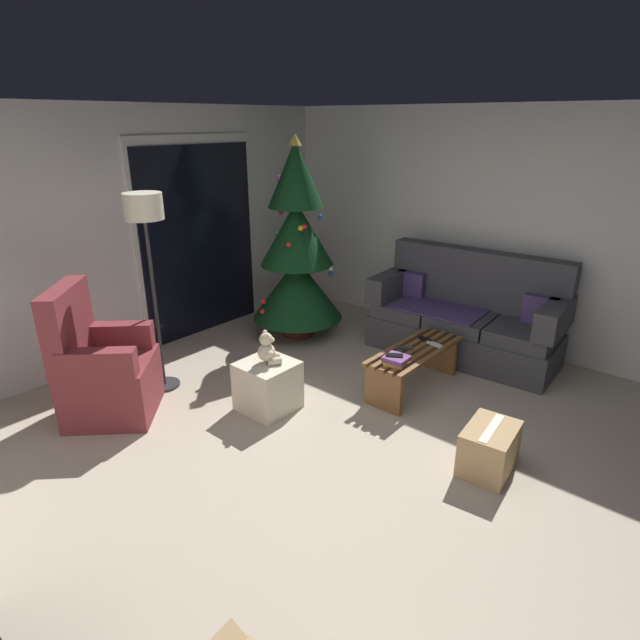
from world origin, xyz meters
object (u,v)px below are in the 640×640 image
Objects in this scene: coffee_table at (414,362)px; ottoman at (268,386)px; remote_white at (435,344)px; teddy_bear_cream at (268,350)px; couch at (466,318)px; floor_lamp at (146,227)px; christmas_tree at (297,253)px; remote_graphite at (404,348)px; armchair at (103,371)px; cell_phone at (395,355)px; remote_black at (426,340)px; cardboard_box_taped_mid_floor at (489,449)px; book_stack at (396,360)px.

ottoman is at bearing 145.73° from coffee_table.
remote_white is at bearing -33.30° from ottoman.
teddy_bear_cream reaches higher than remote_white.
teddy_bear_cream reaches higher than ottoman.
couch reaches higher than ottoman.
christmas_tree is at bearing -3.31° from floor_lamp.
remote_graphite reaches higher than coffee_table.
christmas_tree reaches higher than ottoman.
couch is 2.27m from teddy_bear_cream.
cell_phone is at bearing -46.17° from armchair.
remote_black is 1.55m from ottoman.
cell_phone is 1.11m from cardboard_box_taped_mid_floor.
coffee_table is (-1.03, -0.00, -0.13)m from couch.
couch is 8.81× the size of book_stack.
remote_black is 1.77m from christmas_tree.
armchair is (-1.69, 1.76, -0.07)m from cell_phone.
cardboard_box_taped_mid_floor is at bearing -119.99° from remote_black.
christmas_tree reaches higher than remote_white.
couch is at bearing 9.97° from remote_black.
teddy_bear_cream is (-1.11, 0.76, 0.29)m from coffee_table.
armchair is (-2.06, 1.74, 0.14)m from coffee_table.
couch reaches higher than remote_black.
book_stack reaches higher than remote_white.
teddy_bear_cream reaches higher than remote_graphite.
book_stack is at bearing -174.47° from coffee_table.
couch reaches higher than cell_phone.
remote_white is 2.75m from floor_lamp.
remote_white is 1.56m from teddy_bear_cream.
book_stack is at bearing -178.34° from couch.
armchair is 3.10m from cardboard_box_taped_mid_floor.
floor_lamp is at bearing -38.47° from remote_white.
christmas_tree is at bearing 36.67° from remote_graphite.
floor_lamp is at bearing 105.37° from cardboard_box_taped_mid_floor.
floor_lamp reaches higher than cardboard_box_taped_mid_floor.
armchair reaches higher than ottoman.
floor_lamp is 1.69m from ottoman.
armchair is at bearing 179.00° from christmas_tree.
couch is 13.78× the size of cell_phone.
remote_black is 0.32× the size of cardboard_box_taped_mid_floor.
couch is 1.04m from coffee_table.
remote_graphite is at bearing -33.51° from teddy_bear_cream.
armchair is (-3.09, 1.74, 0.00)m from couch.
couch is 0.85m from remote_white.
ottoman reaches higher than cardboard_box_taped_mid_floor.
floor_lamp is (-1.47, 1.80, 1.24)m from coffee_table.
armchair is 1.25m from floor_lamp.
teddy_bear_cream is (0.95, -0.98, 0.15)m from armchair.
couch is 12.72× the size of remote_black.
floor_lamp is 1.46m from teddy_bear_cream.
coffee_table is 2.25× the size of cardboard_box_taped_mid_floor.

